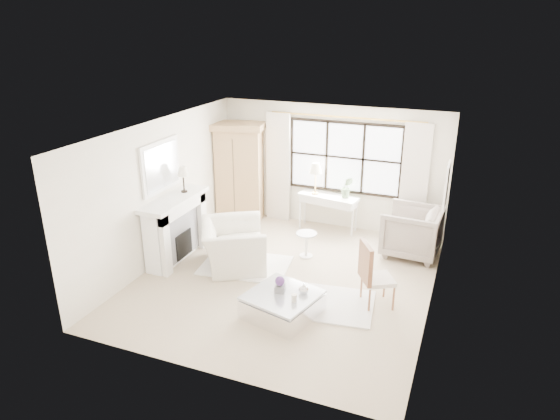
% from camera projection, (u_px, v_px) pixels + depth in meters
% --- Properties ---
extents(floor, '(5.50, 5.50, 0.00)m').
position_uv_depth(floor, '(285.00, 279.00, 8.97)').
color(floor, '#C6B193').
rests_on(floor, ground).
extents(ceiling, '(5.50, 5.50, 0.00)m').
position_uv_depth(ceiling, '(286.00, 130.00, 8.00)').
color(ceiling, white).
rests_on(ceiling, ground).
extents(wall_back, '(5.00, 0.00, 5.00)m').
position_uv_depth(wall_back, '(331.00, 167.00, 10.87)').
color(wall_back, white).
rests_on(wall_back, ground).
extents(wall_front, '(5.00, 0.00, 5.00)m').
position_uv_depth(wall_front, '(205.00, 284.00, 6.10)').
color(wall_front, silver).
rests_on(wall_front, ground).
extents(wall_left, '(0.00, 5.50, 5.50)m').
position_uv_depth(wall_left, '(161.00, 191.00, 9.34)').
color(wall_left, white).
rests_on(wall_left, ground).
extents(wall_right, '(0.00, 5.50, 5.50)m').
position_uv_depth(wall_right, '(438.00, 231.00, 7.62)').
color(wall_right, beige).
rests_on(wall_right, ground).
extents(window_pane, '(2.40, 0.02, 1.50)m').
position_uv_depth(window_pane, '(345.00, 157.00, 10.66)').
color(window_pane, silver).
rests_on(window_pane, wall_back).
extents(window_frame, '(2.50, 0.04, 1.50)m').
position_uv_depth(window_frame, '(345.00, 158.00, 10.65)').
color(window_frame, black).
rests_on(window_frame, wall_back).
extents(curtain_rod, '(3.30, 0.04, 0.04)m').
position_uv_depth(curtain_rod, '(346.00, 117.00, 10.29)').
color(curtain_rod, '#C09442').
rests_on(curtain_rod, wall_back).
extents(curtain_left, '(0.55, 0.10, 2.47)m').
position_uv_depth(curtain_left, '(278.00, 168.00, 11.23)').
color(curtain_left, silver).
rests_on(curtain_left, ground).
extents(curtain_right, '(0.55, 0.10, 2.47)m').
position_uv_depth(curtain_right, '(414.00, 183.00, 10.20)').
color(curtain_right, beige).
rests_on(curtain_right, ground).
extents(fireplace, '(0.58, 1.66, 1.26)m').
position_uv_depth(fireplace, '(175.00, 227.00, 9.52)').
color(fireplace, white).
rests_on(fireplace, ground).
extents(mirror_frame, '(0.05, 1.15, 0.95)m').
position_uv_depth(mirror_frame, '(161.00, 166.00, 9.16)').
color(mirror_frame, white).
rests_on(mirror_frame, wall_left).
extents(mirror_glass, '(0.02, 1.00, 0.80)m').
position_uv_depth(mirror_glass, '(162.00, 166.00, 9.15)').
color(mirror_glass, silver).
rests_on(mirror_glass, wall_left).
extents(art_frame, '(0.04, 0.62, 0.82)m').
position_uv_depth(art_frame, '(447.00, 185.00, 9.03)').
color(art_frame, white).
rests_on(art_frame, wall_right).
extents(art_canvas, '(0.01, 0.52, 0.72)m').
position_uv_depth(art_canvas, '(445.00, 185.00, 9.04)').
color(art_canvas, beige).
rests_on(art_canvas, wall_right).
extents(mantel_lamp, '(0.22, 0.22, 0.51)m').
position_uv_depth(mantel_lamp, '(183.00, 172.00, 9.44)').
color(mantel_lamp, black).
rests_on(mantel_lamp, fireplace).
extents(armoire, '(1.25, 0.93, 2.24)m').
position_uv_depth(armoire, '(240.00, 171.00, 11.29)').
color(armoire, tan).
rests_on(armoire, floor).
extents(console_table, '(1.36, 0.66, 0.80)m').
position_uv_depth(console_table, '(328.00, 213.00, 10.92)').
color(console_table, white).
rests_on(console_table, floor).
extents(console_lamp, '(0.28, 0.28, 0.69)m').
position_uv_depth(console_lamp, '(316.00, 169.00, 10.69)').
color(console_lamp, gold).
rests_on(console_lamp, console_table).
extents(orchid_plant, '(0.29, 0.25, 0.47)m').
position_uv_depth(orchid_plant, '(347.00, 187.00, 10.56)').
color(orchid_plant, '#5A764E').
rests_on(orchid_plant, console_table).
extents(side_table, '(0.40, 0.40, 0.51)m').
position_uv_depth(side_table, '(306.00, 241.00, 9.69)').
color(side_table, white).
rests_on(side_table, floor).
extents(rug_left, '(1.75, 1.34, 0.03)m').
position_uv_depth(rug_left, '(246.00, 265.00, 9.43)').
color(rug_left, white).
rests_on(rug_left, floor).
extents(rug_right, '(1.65, 1.32, 0.03)m').
position_uv_depth(rug_right, '(326.00, 303.00, 8.18)').
color(rug_right, white).
rests_on(rug_right, floor).
extents(club_armchair, '(1.62, 1.68, 0.84)m').
position_uv_depth(club_armchair, '(233.00, 245.00, 9.31)').
color(club_armchair, silver).
rests_on(club_armchair, floor).
extents(wingback_chair, '(1.14, 1.11, 0.97)m').
position_uv_depth(wingback_chair, '(411.00, 232.00, 9.74)').
color(wingback_chair, gray).
rests_on(wingback_chair, floor).
extents(french_chair, '(0.66, 0.66, 1.08)m').
position_uv_depth(french_chair, '(376.00, 288.00, 8.06)').
color(french_chair, '#905D3C').
rests_on(french_chair, floor).
extents(coffee_table, '(1.22, 1.22, 0.38)m').
position_uv_depth(coffee_table, '(282.00, 305.00, 7.82)').
color(coffee_table, white).
rests_on(coffee_table, floor).
extents(planter_box, '(0.18, 0.18, 0.11)m').
position_uv_depth(planter_box, '(280.00, 288.00, 7.79)').
color(planter_box, slate).
rests_on(planter_box, coffee_table).
extents(planter_flowers, '(0.15, 0.15, 0.15)m').
position_uv_depth(planter_flowers, '(280.00, 281.00, 7.74)').
color(planter_flowers, '#552E74').
rests_on(planter_flowers, planter_box).
extents(pillar_candle, '(0.09, 0.09, 0.12)m').
position_uv_depth(pillar_candle, '(294.00, 298.00, 7.52)').
color(pillar_candle, beige).
rests_on(pillar_candle, coffee_table).
extents(coffee_vase, '(0.20, 0.20, 0.17)m').
position_uv_depth(coffee_vase, '(304.00, 288.00, 7.74)').
color(coffee_vase, silver).
rests_on(coffee_vase, coffee_table).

